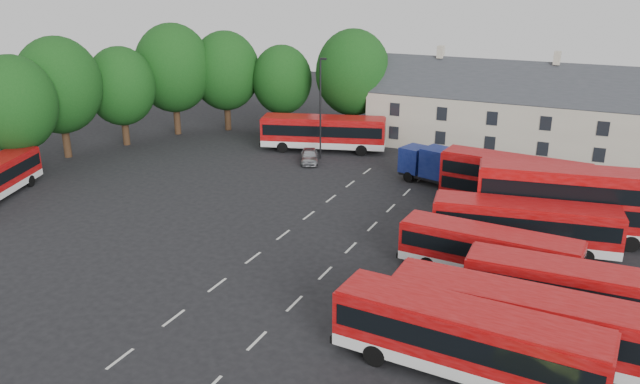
{
  "coord_description": "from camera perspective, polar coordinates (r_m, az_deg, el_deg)",
  "views": [
    {
      "loc": [
        18.9,
        -32.44,
        16.95
      ],
      "look_at": [
        1.19,
        5.42,
        2.2
      ],
      "focal_mm": 35.0,
      "sensor_mm": 36.0,
      "label": 1
    }
  ],
  "objects": [
    {
      "name": "silver_car",
      "position": [
        58.72,
        -0.97,
        3.34
      ],
      "size": [
        3.12,
        4.18,
        1.33
      ],
      "primitive_type": "imported",
      "rotation": [
        0.0,
        0.0,
        0.45
      ],
      "color": "#AAADB1",
      "rests_on": "ground"
    },
    {
      "name": "lamppost",
      "position": [
        58.98,
        0.05,
        7.86
      ],
      "size": [
        0.66,
        0.28,
        9.58
      ],
      "rotation": [
        0.0,
        0.0,
        0.08
      ],
      "color": "black",
      "rests_on": "ground"
    },
    {
      "name": "lane_markings",
      "position": [
        41.74,
        -0.36,
        -4.51
      ],
      "size": [
        5.15,
        33.8,
        0.01
      ],
      "color": "beige",
      "rests_on": "ground"
    },
    {
      "name": "terrace_houses",
      "position": [
        63.98,
        20.27,
        6.43
      ],
      "size": [
        35.7,
        7.13,
        10.06
      ],
      "color": "beige",
      "rests_on": "ground"
    },
    {
      "name": "treeline",
      "position": [
        66.03,
        -12.39,
        10.05
      ],
      "size": [
        29.92,
        32.59,
        12.01
      ],
      "color": "black",
      "rests_on": "ground"
    },
    {
      "name": "ground",
      "position": [
        41.19,
        -4.71,
        -4.93
      ],
      "size": [
        140.0,
        140.0,
        0.0
      ],
      "primitive_type": "plane",
      "color": "black",
      "rests_on": "ground"
    },
    {
      "name": "bus_row_d",
      "position": [
        37.73,
        15.16,
        -5.04
      ],
      "size": [
        10.41,
        3.0,
        2.91
      ],
      "rotation": [
        0.0,
        0.0,
        -0.06
      ],
      "color": "silver",
      "rests_on": "ground"
    },
    {
      "name": "bus_dd_south",
      "position": [
        44.43,
        21.89,
        -0.6
      ],
      "size": [
        12.22,
        4.66,
        4.89
      ],
      "rotation": [
        0.0,
        0.0,
        0.17
      ],
      "color": "silver",
      "rests_on": "ground"
    },
    {
      "name": "bus_row_e",
      "position": [
        41.75,
        18.21,
        -2.65
      ],
      "size": [
        11.72,
        4.46,
        3.24
      ],
      "rotation": [
        0.0,
        0.0,
        0.17
      ],
      "color": "silver",
      "rests_on": "ground"
    },
    {
      "name": "bus_dd_north",
      "position": [
        47.87,
        17.26,
        0.92
      ],
      "size": [
        10.72,
        3.43,
        4.32
      ],
      "rotation": [
        0.0,
        0.0,
        -0.1
      ],
      "color": "silver",
      "rests_on": "ground"
    },
    {
      "name": "box_truck",
      "position": [
        52.92,
        11.14,
        2.39
      ],
      "size": [
        7.52,
        4.1,
        3.14
      ],
      "rotation": [
        0.0,
        0.0,
        -0.27
      ],
      "color": "black",
      "rests_on": "ground"
    },
    {
      "name": "bus_north",
      "position": [
        62.29,
        0.31,
        5.63
      ],
      "size": [
        12.53,
        6.24,
        3.46
      ],
      "rotation": [
        0.0,
        0.0,
        0.3
      ],
      "color": "silver",
      "rests_on": "ground"
    },
    {
      "name": "bus_row_c",
      "position": [
        34.41,
        22.21,
        -8.19
      ],
      "size": [
        10.82,
        2.77,
        3.04
      ],
      "rotation": [
        0.0,
        0.0,
        0.03
      ],
      "color": "silver",
      "rests_on": "ground"
    },
    {
      "name": "bus_row_a",
      "position": [
        28.55,
        13.24,
        -12.72
      ],
      "size": [
        11.93,
        3.46,
        3.33
      ],
      "rotation": [
        0.0,
        0.0,
        -0.06
      ],
      "color": "silver",
      "rests_on": "ground"
    },
    {
      "name": "bus_row_b",
      "position": [
        30.76,
        17.31,
        -10.73
      ],
      "size": [
        11.48,
        2.82,
        3.24
      ],
      "rotation": [
        0.0,
        0.0,
        -0.01
      ],
      "color": "silver",
      "rests_on": "ground"
    }
  ]
}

